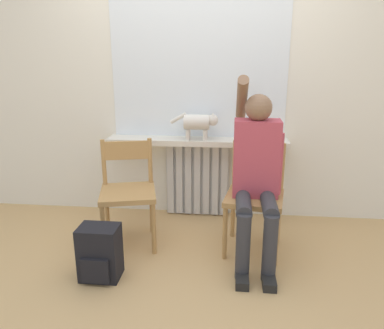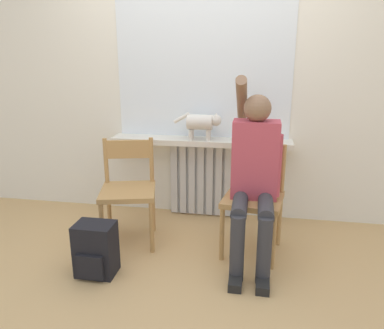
{
  "view_description": "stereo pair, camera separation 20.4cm",
  "coord_description": "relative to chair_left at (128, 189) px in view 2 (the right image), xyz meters",
  "views": [
    {
      "loc": [
        0.3,
        -2.24,
        1.5
      ],
      "look_at": [
        0.0,
        0.64,
        0.65
      ],
      "focal_mm": 35.0,
      "sensor_mm": 36.0,
      "label": 1
    },
    {
      "loc": [
        0.5,
        -2.21,
        1.5
      ],
      "look_at": [
        0.0,
        0.64,
        0.65
      ],
      "focal_mm": 35.0,
      "sensor_mm": 36.0,
      "label": 2
    }
  ],
  "objects": [
    {
      "name": "backpack",
      "position": [
        -0.07,
        -0.54,
        -0.27
      ],
      "size": [
        0.27,
        0.23,
        0.38
      ],
      "color": "black",
      "rests_on": "ground_plane"
    },
    {
      "name": "cat",
      "position": [
        0.53,
        0.51,
        0.47
      ],
      "size": [
        0.43,
        0.13,
        0.25
      ],
      "color": "silver",
      "rests_on": "windowsill"
    },
    {
      "name": "radiator",
      "position": [
        0.51,
        0.63,
        -0.09
      ],
      "size": [
        0.6,
        0.08,
        0.72
      ],
      "color": "silver",
      "rests_on": "ground_plane"
    },
    {
      "name": "windowsill",
      "position": [
        0.51,
        0.56,
        0.29
      ],
      "size": [
        1.64,
        0.24,
        0.05
      ],
      "color": "silver",
      "rests_on": "radiator"
    },
    {
      "name": "ground_plane",
      "position": [
        0.51,
        -0.52,
        -0.45
      ],
      "size": [
        12.0,
        12.0,
        0.0
      ],
      "primitive_type": "plane",
      "color": "tan"
    },
    {
      "name": "chair_left",
      "position": [
        0.0,
        0.0,
        0.0
      ],
      "size": [
        0.52,
        0.52,
        0.84
      ],
      "rotation": [
        0.0,
        0.0,
        0.25
      ],
      "color": "#B2844C",
      "rests_on": "ground_plane"
    },
    {
      "name": "person",
      "position": [
        1.01,
        -0.11,
        0.24
      ],
      "size": [
        0.36,
        0.98,
        1.37
      ],
      "color": "#333338",
      "rests_on": "ground_plane"
    },
    {
      "name": "wall_with_window",
      "position": [
        0.51,
        0.71,
        0.9
      ],
      "size": [
        7.0,
        0.06,
        2.7
      ],
      "color": "white",
      "rests_on": "ground_plane"
    },
    {
      "name": "window_glass",
      "position": [
        0.51,
        0.67,
        0.92
      ],
      "size": [
        1.58,
        0.01,
        1.21
      ],
      "color": "white",
      "rests_on": "windowsill"
    },
    {
      "name": "chair_right",
      "position": [
        1.01,
        0.0,
        0.0
      ],
      "size": [
        0.49,
        0.49,
        0.84
      ],
      "rotation": [
        0.0,
        0.0,
        -0.16
      ],
      "color": "#B2844C",
      "rests_on": "ground_plane"
    }
  ]
}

